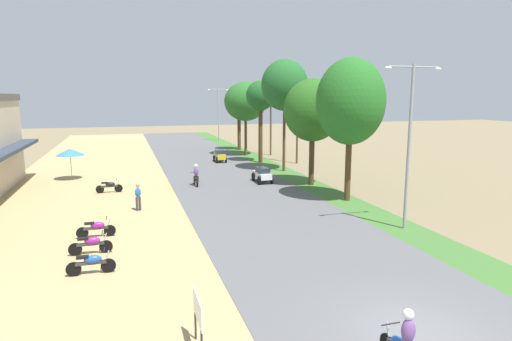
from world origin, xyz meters
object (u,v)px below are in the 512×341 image
(parked_motorbike_second, at_px, (91,243))
(median_tree_sixth, at_px, (239,107))
(parked_motorbike_nearest, at_px, (92,262))
(motorbike_foreground_rider, at_px, (404,341))
(utility_pole_near, at_px, (271,118))
(motorbike_ahead_second, at_px, (196,175))
(street_signboard, at_px, (198,313))
(median_tree_third, at_px, (285,85))
(parked_motorbike_fourth, at_px, (110,186))
(median_tree_fifth, at_px, (246,102))
(parked_motorbike_third, at_px, (97,227))
(vendor_umbrella, at_px, (70,152))
(median_tree_second, at_px, (313,110))
(streetlamp_near, at_px, (409,137))
(pedestrian_on_shoulder, at_px, (138,196))
(car_hatchback_yellow, at_px, (220,155))
(car_sedan_white, at_px, (262,174))
(median_tree_fourth, at_px, (261,97))
(utility_pole_far, at_px, (297,116))
(median_tree_nearest, at_px, (350,102))
(streetlamp_mid, at_px, (218,111))

(parked_motorbike_second, bearing_deg, median_tree_sixth, 65.27)
(parked_motorbike_nearest, xyz_separation_m, motorbike_foreground_rider, (7.72, -8.45, 0.30))
(utility_pole_near, height_order, motorbike_ahead_second, utility_pole_near)
(parked_motorbike_nearest, distance_m, street_signboard, 6.81)
(street_signboard, distance_m, utility_pole_near, 38.96)
(parked_motorbike_nearest, distance_m, median_tree_third, 25.52)
(parked_motorbike_fourth, height_order, median_tree_fifth, median_tree_fifth)
(parked_motorbike_third, bearing_deg, vendor_umbrella, 99.77)
(parked_motorbike_third, height_order, median_tree_second, median_tree_second)
(streetlamp_near, bearing_deg, median_tree_third, 89.62)
(street_signboard, xyz_separation_m, median_tree_fifth, (11.45, 36.33, 5.00))
(parked_motorbike_second, height_order, motorbike_ahead_second, motorbike_ahead_second)
(pedestrian_on_shoulder, height_order, median_tree_sixth, median_tree_sixth)
(pedestrian_on_shoulder, bearing_deg, car_hatchback_yellow, 63.32)
(parked_motorbike_nearest, distance_m, motorbike_foreground_rider, 11.45)
(median_tree_third, bearing_deg, parked_motorbike_third, -135.56)
(parked_motorbike_third, bearing_deg, median_tree_sixth, 63.81)
(car_sedan_white, bearing_deg, utility_pole_near, 68.86)
(street_signboard, bearing_deg, median_tree_third, 64.80)
(parked_motorbike_third, height_order, median_tree_fourth, median_tree_fourth)
(median_tree_third, xyz_separation_m, median_tree_fifth, (-0.51, 10.90, -1.53))
(parked_motorbike_second, xyz_separation_m, parked_motorbike_third, (0.09, 2.31, 0.00))
(median_tree_fourth, xyz_separation_m, utility_pole_near, (2.88, 5.24, -2.34))
(parked_motorbike_fourth, distance_m, motorbike_ahead_second, 6.20)
(parked_motorbike_nearest, relative_size, motorbike_ahead_second, 1.00)
(utility_pole_far, xyz_separation_m, car_hatchback_yellow, (-7.34, 2.72, -4.02))
(parked_motorbike_fourth, relative_size, vendor_umbrella, 0.71)
(street_signboard, relative_size, median_tree_fourth, 0.18)
(median_tree_fifth, relative_size, utility_pole_far, 0.90)
(pedestrian_on_shoulder, bearing_deg, utility_pole_near, 53.69)
(utility_pole_far, distance_m, motorbike_foreground_rider, 33.75)
(street_signboard, relative_size, utility_pole_far, 0.16)
(parked_motorbike_fourth, height_order, median_tree_fourth, median_tree_fourth)
(utility_pole_far, bearing_deg, parked_motorbike_nearest, -127.43)
(car_sedan_white, height_order, motorbike_foreground_rider, motorbike_foreground_rider)
(median_tree_sixth, relative_size, car_sedan_white, 3.05)
(utility_pole_near, bearing_deg, car_sedan_white, -111.14)
(pedestrian_on_shoulder, height_order, median_tree_fourth, median_tree_fourth)
(median_tree_second, xyz_separation_m, utility_pole_far, (3.10, 10.45, -0.91))
(parked_motorbike_third, relative_size, parked_motorbike_fourth, 1.00)
(parked_motorbike_fourth, xyz_separation_m, median_tree_nearest, (14.79, -6.80, 5.82))
(streetlamp_mid, bearing_deg, motorbike_ahead_second, -105.09)
(street_signboard, height_order, median_tree_second, median_tree_second)
(parked_motorbike_third, relative_size, median_tree_fifth, 0.22)
(parked_motorbike_fourth, xyz_separation_m, motorbike_foreground_rider, (7.47, -23.01, 0.30))
(parked_motorbike_third, relative_size, utility_pole_far, 0.20)
(vendor_umbrella, relative_size, car_sedan_white, 1.12)
(streetlamp_near, bearing_deg, parked_motorbike_fourth, 138.33)
(median_tree_sixth, height_order, car_sedan_white, median_tree_sixth)
(parked_motorbike_second, bearing_deg, median_tree_second, 35.61)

